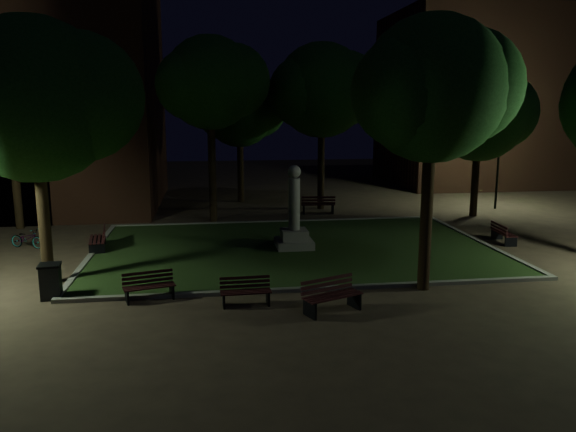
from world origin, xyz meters
The scene contains 22 objects.
ground centered at (0.00, 0.00, 0.00)m, with size 80.00×80.00×0.00m, color #4B3A2B.
lawn centered at (0.00, 2.00, 0.04)m, with size 15.00×10.00×0.08m, color #27411A.
lawn_kerb centered at (0.00, 2.00, 0.06)m, with size 15.40×10.40×0.12m.
monument centered at (0.00, 2.00, 0.96)m, with size 1.40×1.40×3.20m.
building_far centered at (18.00, 20.00, 6.00)m, with size 16.00×10.00×12.00m, color #472519.
tree_west centered at (-8.15, -1.21, 5.63)m, with size 6.01×4.91×8.09m.
tree_north_wl centered at (-2.94, 7.96, 6.55)m, with size 5.33×4.35×8.73m.
tree_north_er centered at (2.92, 10.68, 6.32)m, with size 6.10×4.98×8.82m.
tree_ne centered at (10.19, 7.51, 5.12)m, with size 5.75×4.69×7.47m.
tree_se centered at (3.22, -3.40, 5.92)m, with size 5.17×4.22×8.04m.
tree_nw centered at (-11.69, 7.56, 6.10)m, with size 6.12×5.00×8.60m.
tree_far_north centered at (-1.27, 13.67, 5.27)m, with size 5.14×4.20×7.38m.
lamppost_nw centered at (-10.60, 9.91, 2.99)m, with size 1.18×0.28×4.25m.
lamppost_ne centered at (12.24, 9.31, 3.22)m, with size 1.18×0.28×4.62m.
bench_near_left centered at (-2.29, -4.01, 0.36)m, with size 1.43×0.55×0.77m.
bench_near_right centered at (-0.05, -4.88, 0.43)m, with size 1.75×1.17×0.91m.
bench_west_near centered at (-5.00, -3.18, 0.37)m, with size 1.52×0.86×0.79m.
bench_left_side centered at (-7.45, 2.80, 0.43)m, with size 0.83×1.74×0.92m.
bench_right_side centered at (8.55, 1.81, 0.38)m, with size 0.61×1.49×0.80m.
bench_far_side centered at (2.38, 9.22, 0.45)m, with size 1.78×0.78×0.95m.
trash_bin centered at (-7.80, -2.70, 0.52)m, with size 0.65×0.65×1.03m.
bicycle centered at (-10.33, 3.66, 0.39)m, with size 0.52×1.48×0.78m, color black.
Camera 1 is at (-3.24, -18.94, 5.39)m, focal length 35.00 mm.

